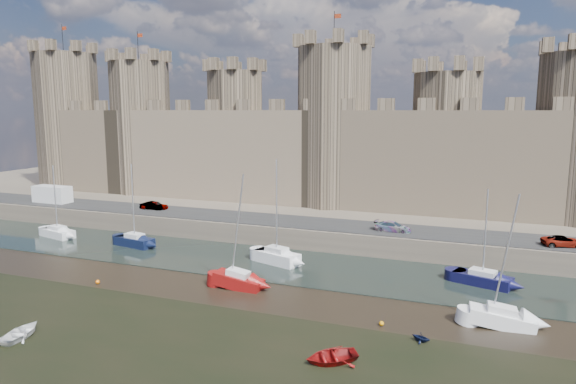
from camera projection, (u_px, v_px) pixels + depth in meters
name	position (u px, v px, depth m)	size (l,w,h in m)	color
ground	(105.00, 359.00, 34.49)	(160.00, 160.00, 0.00)	black
water_channel	(254.00, 261.00, 56.62)	(160.00, 12.00, 0.08)	black
quay	(340.00, 198.00, 89.64)	(160.00, 60.00, 2.50)	#4C443A
road	(286.00, 221.00, 65.45)	(160.00, 7.00, 0.10)	black
castle	(316.00, 143.00, 77.14)	(108.50, 11.00, 29.00)	#42382B
car_0	(155.00, 205.00, 72.98)	(1.48, 3.67, 1.25)	gray
car_1	(152.00, 206.00, 72.77)	(1.24, 3.57, 1.18)	gray
car_2	(393.00, 227.00, 59.72)	(1.71, 4.21, 1.22)	gray
car_3	(563.00, 241.00, 53.15)	(1.93, 4.18, 1.16)	gray
van	(52.00, 194.00, 78.19)	(5.94, 2.38, 2.59)	silver
sailboat_0	(58.00, 232.00, 67.12)	(5.36, 3.05, 9.44)	silver
sailboat_1	(135.00, 240.00, 62.62)	(5.30, 2.81, 10.10)	black
sailboat_2	(277.00, 256.00, 55.69)	(5.64, 3.59, 11.36)	white
sailboat_3	(482.00, 278.00, 48.83)	(5.64, 3.54, 9.23)	black
sailboat_4	(238.00, 280.00, 48.12)	(4.68, 1.85, 10.90)	maroon
sailboat_5	(502.00, 317.00, 39.55)	(5.00, 2.28, 10.49)	white
dinghy_2	(21.00, 333.00, 37.65)	(2.39, 0.69, 3.34)	silver
dinghy_4	(331.00, 358.00, 33.92)	(2.51, 0.73, 3.51)	maroon
dinghy_7	(421.00, 337.00, 36.97)	(1.14, 0.70, 1.32)	black
buoy_1	(98.00, 282.00, 49.29)	(0.42, 0.42, 0.42)	#D96009
buoy_3	(382.00, 323.00, 39.76)	(0.38, 0.38, 0.38)	orange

